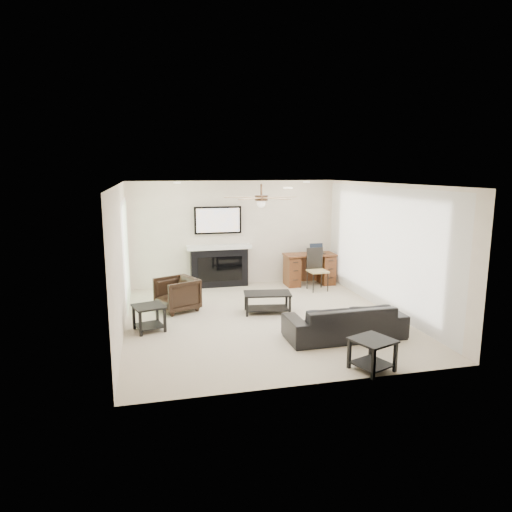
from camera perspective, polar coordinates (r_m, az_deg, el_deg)
The scene contains 10 objects.
room_shell at distance 8.39m, azimuth 1.93°, elevation 3.43°, with size 5.50×5.54×2.52m.
sofa at distance 7.76m, azimuth 11.01°, elevation -7.97°, with size 1.97×0.77×0.57m, color black.
armchair at distance 9.16m, azimuth -9.85°, elevation -4.74°, with size 0.71×0.73×0.66m, color black.
coffee_table at distance 8.93m, azimuth 1.42°, elevation -5.86°, with size 0.90×0.50×0.40m, color black.
end_table_near at distance 6.67m, azimuth 14.31°, elevation -11.85°, with size 0.52×0.52×0.45m, color black.
end_table_left at distance 8.17m, azimuth -13.22°, elevation -7.56°, with size 0.50×0.50×0.45m, color black.
fireplace_unit at distance 10.80m, azimuth -4.64°, elevation 1.12°, with size 1.52×0.34×1.91m, color black.
desk at distance 11.13m, azimuth 6.69°, elevation -1.65°, with size 1.22×0.56×0.76m, color #432010.
desk_chair at distance 10.60m, azimuth 7.72°, elevation -1.71°, with size 0.42×0.44×0.97m, color black.
laptop at distance 11.08m, azimuth 7.75°, elevation 0.88°, with size 0.33×0.24×0.23m, color black.
Camera 1 is at (-2.03, -7.95, 2.74)m, focal length 32.00 mm.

